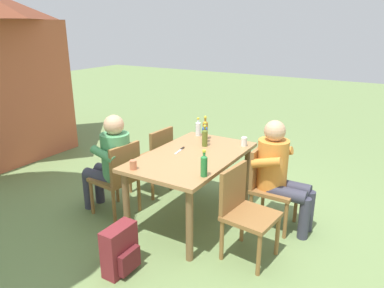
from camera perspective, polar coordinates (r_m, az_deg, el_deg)
name	(u,v)px	position (r m, az deg, el deg)	size (l,w,h in m)	color
ground_plane	(192,218)	(4.19, 0.00, -11.62)	(24.00, 24.00, 0.00)	#6B844C
dining_table	(192,163)	(3.90, 0.00, -3.08)	(1.49, 0.91, 0.77)	#A37547
chair_far_left	(119,175)	(4.14, -11.50, -4.88)	(0.48, 0.48, 0.87)	olive
chair_near_right	(268,182)	(3.97, 11.96, -5.97)	(0.44, 0.44, 0.87)	olive
chair_near_left	(244,208)	(3.41, 8.17, -10.01)	(0.48, 0.48, 0.87)	olive
chair_far_right	(155,157)	(4.62, -5.90, -2.10)	(0.46, 0.46, 0.87)	olive
person_in_white_shirt	(111,159)	(4.15, -12.68, -2.39)	(0.47, 0.62, 1.18)	#4C935B
person_in_plaid_shirt	(279,170)	(3.87, 13.64, -4.03)	(0.47, 0.62, 1.18)	orange
bottle_green	(204,165)	(3.29, 1.91, -3.34)	(0.06, 0.06, 0.26)	#287A38
bottle_blue	(205,134)	(4.23, 2.03, 1.62)	(0.06, 0.06, 0.25)	#2D56A3
bottle_clear	(198,128)	(4.50, 0.98, 2.55)	(0.06, 0.06, 0.23)	white
bottle_olive	(205,137)	(4.11, 2.03, 1.10)	(0.06, 0.06, 0.25)	#566623
bottle_amber	(205,129)	(4.35, 2.11, 2.33)	(0.06, 0.06, 0.29)	#996019
cup_white	(244,142)	(4.16, 8.23, 0.36)	(0.07, 0.07, 0.10)	white
cup_terracotta	(133,165)	(3.51, -9.28, -3.27)	(0.07, 0.07, 0.09)	#BC6B47
table_knife	(180,150)	(3.99, -1.88, -0.97)	(0.24, 0.06, 0.01)	silver
backpack_by_near_side	(121,250)	(3.36, -11.23, -16.18)	(0.33, 0.21, 0.44)	maroon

